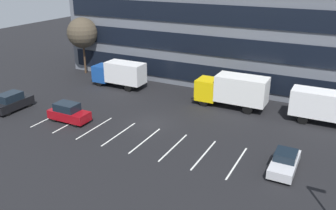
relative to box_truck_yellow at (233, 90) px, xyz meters
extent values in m
plane|color=black|center=(-5.71, -7.72, -2.03)|extent=(120.00, 120.00, 0.00)
cube|color=black|center=(-5.71, 4.08, -0.05)|extent=(37.95, 0.16, 2.30)
cube|color=black|center=(-5.71, 4.08, 3.55)|extent=(37.95, 0.16, 2.30)
cube|color=black|center=(-5.71, 4.08, 7.15)|extent=(37.95, 0.16, 2.30)
cube|color=silver|center=(-15.51, -11.18, -2.03)|extent=(0.14, 5.40, 0.01)
cube|color=silver|center=(-12.71, -11.18, -2.03)|extent=(0.14, 5.40, 0.01)
cube|color=silver|center=(-9.91, -11.18, -2.03)|extent=(0.14, 5.40, 0.01)
cube|color=silver|center=(-7.11, -11.18, -2.03)|extent=(0.14, 5.40, 0.01)
cube|color=silver|center=(-4.31, -11.18, -2.03)|extent=(0.14, 5.40, 0.01)
cube|color=silver|center=(-1.51, -11.18, -2.03)|extent=(0.14, 5.40, 0.01)
cube|color=silver|center=(1.29, -11.18, -2.03)|extent=(0.14, 5.40, 0.01)
cube|color=silver|center=(4.09, -11.18, -2.03)|extent=(0.14, 5.40, 0.01)
cube|color=yellow|center=(-2.83, 0.00, -0.38)|extent=(2.27, 2.48, 2.27)
cube|color=black|center=(-3.95, 0.00, 0.07)|extent=(0.06, 2.08, 1.00)
cube|color=white|center=(0.99, 0.00, 0.19)|extent=(5.37, 2.58, 2.79)
cube|color=black|center=(-4.02, 0.00, -1.36)|extent=(0.21, 2.48, 0.41)
cylinder|color=black|center=(-2.83, -1.06, -1.52)|extent=(1.03, 0.31, 1.03)
cylinder|color=black|center=(-2.83, 1.06, -1.52)|extent=(1.03, 0.31, 1.03)
cylinder|color=black|center=(2.06, -1.06, -1.52)|extent=(1.03, 0.31, 1.03)
cylinder|color=black|center=(2.06, 1.06, -1.52)|extent=(1.03, 0.31, 1.03)
cube|color=#194799|center=(-17.32, 0.18, -0.54)|extent=(2.05, 2.24, 2.05)
cube|color=black|center=(-18.33, 0.18, -0.13)|extent=(0.06, 1.88, 0.90)
cube|color=white|center=(-13.87, 0.18, -0.03)|extent=(4.85, 2.33, 2.52)
cube|color=black|center=(-18.39, 0.18, -1.43)|extent=(0.19, 2.24, 0.37)
cylinder|color=black|center=(-17.32, -0.77, -1.57)|extent=(0.93, 0.28, 0.93)
cylinder|color=black|center=(-17.32, 1.14, -1.57)|extent=(0.93, 0.28, 0.93)
cylinder|color=black|center=(-12.90, -0.77, -1.57)|extent=(0.93, 0.28, 0.93)
cylinder|color=black|center=(-12.90, 1.14, -1.57)|extent=(0.93, 0.28, 0.93)
cube|color=white|center=(8.53, -0.10, -0.03)|extent=(4.85, 2.33, 2.52)
cylinder|color=black|center=(7.55, 0.86, -1.57)|extent=(0.93, 0.28, 0.93)
cylinder|color=black|center=(7.55, -1.06, -1.57)|extent=(0.93, 0.28, 0.93)
cube|color=silver|center=(7.56, -10.65, -1.45)|extent=(1.77, 4.22, 0.69)
cube|color=black|center=(7.56, -10.44, -0.82)|extent=(1.55, 1.77, 0.59)
cylinder|color=black|center=(8.33, -12.00, -1.74)|extent=(0.22, 0.59, 0.59)
cylinder|color=black|center=(6.80, -12.00, -1.74)|extent=(0.22, 0.59, 0.59)
cylinder|color=black|center=(8.33, -9.30, -1.74)|extent=(0.22, 0.59, 0.59)
cylinder|color=black|center=(6.80, -9.30, -1.74)|extent=(0.22, 0.59, 0.59)
cube|color=maroon|center=(-13.09, -11.05, -1.35)|extent=(4.19, 1.78, 0.86)
cube|color=black|center=(-13.30, -11.05, -0.53)|extent=(2.30, 1.56, 0.77)
cylinder|color=black|center=(-11.75, -10.28, -1.72)|extent=(0.62, 0.20, 0.62)
cylinder|color=black|center=(-11.75, -11.83, -1.72)|extent=(0.62, 0.20, 0.62)
cylinder|color=black|center=(-14.43, -10.28, -1.72)|extent=(0.62, 0.20, 0.62)
cylinder|color=black|center=(-14.43, -11.83, -1.72)|extent=(0.62, 0.20, 0.62)
cube|color=black|center=(-20.54, -11.49, -1.32)|extent=(1.83, 4.32, 0.89)
cube|color=black|center=(-20.54, -11.71, -0.48)|extent=(1.61, 2.37, 0.80)
cylinder|color=black|center=(-21.34, -10.11, -1.71)|extent=(0.21, 0.64, 0.64)
cylinder|color=black|center=(-19.74, -10.11, -1.71)|extent=(0.21, 0.64, 0.64)
cylinder|color=black|center=(-19.74, -12.87, -1.71)|extent=(0.21, 0.64, 0.64)
cylinder|color=#473323|center=(-22.71, 3.11, 0.02)|extent=(0.28, 0.28, 4.11)
sphere|color=#4C4233|center=(-22.71, 3.11, 3.73)|extent=(4.19, 4.19, 4.19)
camera|label=1|loc=(10.54, -35.51, 12.56)|focal=38.32mm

